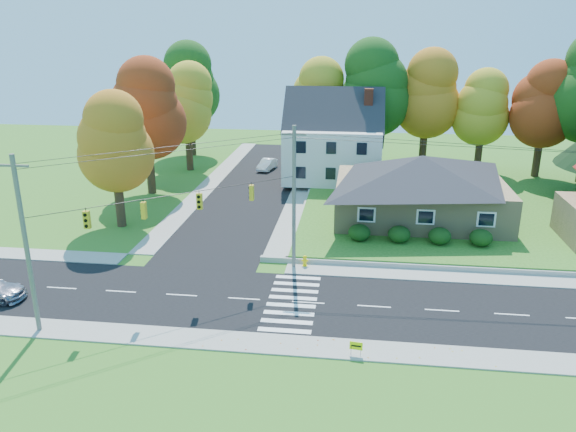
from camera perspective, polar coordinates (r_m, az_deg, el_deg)
name	(u,v)px	position (r m, az deg, el deg)	size (l,w,h in m)	color
ground	(308,303)	(34.74, 2.06, -8.81)	(120.00, 120.00, 0.00)	#3D7923
road_main	(308,303)	(34.73, 2.06, -8.79)	(90.00, 8.00, 0.02)	black
road_cross	(256,186)	(59.89, -3.27, 3.11)	(8.00, 44.00, 0.02)	black
sidewalk_north	(315,269)	(39.21, 2.74, -5.41)	(90.00, 2.00, 0.08)	#9C9A90
sidewalk_south	(299,346)	(30.38, 1.16, -13.05)	(90.00, 2.00, 0.08)	#9C9A90
lawn	(467,205)	(55.04, 17.76, 1.08)	(30.00, 30.00, 0.50)	#3D7923
ranch_house	(420,186)	(48.72, 13.30, 2.96)	(14.60, 10.60, 5.40)	tan
colonial_house	(334,141)	(59.88, 4.65, 7.57)	(10.40, 8.40, 9.60)	silver
hedge_row	(419,235)	(43.43, 13.20, -1.90)	(10.70, 1.70, 1.27)	#163A10
traffic_infrastructure	(309,216)	(33.98, 2.12, -0.01)	(38.10, 10.66, 10.00)	#666059
tree_lot_0	(319,99)	(65.35, 3.18, 11.83)	(6.72, 6.72, 12.51)	#3F2A19
tree_lot_1	(373,88)	(64.06, 8.63, 12.69)	(7.84, 7.84, 14.60)	#3F2A19
tree_lot_2	(427,94)	(65.52, 13.95, 11.92)	(7.28, 7.28, 13.56)	#3F2A19
tree_lot_3	(483,108)	(65.63, 19.24, 10.30)	(6.16, 6.16, 11.47)	#3F2A19
tree_lot_4	(545,104)	(66.08, 24.64, 10.28)	(6.72, 6.72, 12.51)	#3F2A19
tree_west_0	(114,143)	(47.86, -17.29, 7.14)	(6.16, 6.16, 11.47)	#3F2A19
tree_west_1	(146,109)	(57.13, -14.26, 10.48)	(7.28, 7.28, 13.56)	#3F2A19
tree_west_2	(187,103)	(66.24, -10.27, 11.23)	(6.72, 6.72, 12.51)	#3F2A19
tree_west_3	(189,84)	(74.29, -9.99, 13.03)	(7.84, 7.84, 14.60)	#3F2A19
white_car	(267,164)	(66.45, -2.14, 5.25)	(1.34, 3.84, 1.26)	white
fire_hydrant	(305,261)	(39.50, 1.72, -4.63)	(0.48, 0.38, 0.86)	yellow
yard_sign	(356,346)	(29.50, 6.93, -12.99)	(0.67, 0.12, 0.84)	black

